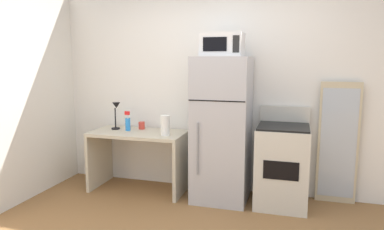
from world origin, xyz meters
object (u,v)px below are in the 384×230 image
(paper_towel_roll, at_px, (165,125))
(microwave, at_px, (222,45))
(refrigerator, at_px, (222,129))
(oven_range, at_px, (282,165))
(desk_lamp, at_px, (116,111))
(spray_bottle, at_px, (128,123))
(coffee_mug, at_px, (142,125))
(leaning_mirror, at_px, (338,143))
(desk, at_px, (139,149))

(paper_towel_roll, height_order, microwave, microwave)
(refrigerator, bearing_deg, microwave, -89.68)
(oven_range, bearing_deg, refrigerator, -179.05)
(oven_range, bearing_deg, desk_lamp, 178.65)
(spray_bottle, bearing_deg, oven_range, -0.58)
(coffee_mug, height_order, microwave, microwave)
(paper_towel_roll, xyz_separation_m, microwave, (0.66, 0.08, 0.94))
(desk_lamp, distance_m, oven_range, 2.15)
(paper_towel_roll, relative_size, leaning_mirror, 0.17)
(spray_bottle, xyz_separation_m, refrigerator, (1.22, -0.03, -0.01))
(refrigerator, bearing_deg, coffee_mug, 171.05)
(refrigerator, bearing_deg, desk, 179.75)
(desk, relative_size, desk_lamp, 3.34)
(desk_lamp, xyz_separation_m, refrigerator, (1.39, -0.06, -0.15))
(paper_towel_roll, relative_size, microwave, 0.52)
(microwave, height_order, leaning_mirror, microwave)
(microwave, bearing_deg, coffee_mug, 169.97)
(paper_towel_roll, xyz_separation_m, refrigerator, (0.66, 0.10, -0.03))
(microwave, bearing_deg, refrigerator, 90.32)
(desk, distance_m, spray_bottle, 0.36)
(microwave, bearing_deg, spray_bottle, 177.55)
(desk_lamp, bearing_deg, paper_towel_roll, -12.32)
(spray_bottle, xyz_separation_m, coffee_mug, (0.13, 0.14, -0.05))
(desk, distance_m, leaning_mirror, 2.38)
(desk, height_order, coffee_mug, coffee_mug)
(refrigerator, bearing_deg, paper_towel_roll, -171.55)
(desk_lamp, distance_m, leaning_mirror, 2.71)
(spray_bottle, height_order, paper_towel_roll, spray_bottle)
(leaning_mirror, bearing_deg, microwave, -167.48)
(paper_towel_roll, xyz_separation_m, leaning_mirror, (1.96, 0.37, -0.17))
(oven_range, bearing_deg, microwave, -177.30)
(spray_bottle, relative_size, leaning_mirror, 0.18)
(desk_lamp, height_order, coffee_mug, desk_lamp)
(oven_range, bearing_deg, leaning_mirror, 23.01)
(spray_bottle, bearing_deg, refrigerator, -1.46)
(paper_towel_roll, relative_size, refrigerator, 0.14)
(desk, distance_m, refrigerator, 1.11)
(microwave, distance_m, oven_range, 1.51)
(paper_towel_roll, xyz_separation_m, oven_range, (1.36, 0.11, -0.40))
(desk, xyz_separation_m, microwave, (1.06, -0.03, 1.28))
(desk_lamp, xyz_separation_m, coffee_mug, (0.30, 0.11, -0.19))
(spray_bottle, bearing_deg, coffee_mug, 48.12)
(refrigerator, xyz_separation_m, leaning_mirror, (1.30, 0.27, -0.14))
(paper_towel_roll, bearing_deg, refrigerator, 8.45)
(desk_lamp, relative_size, paper_towel_roll, 1.47)
(desk, xyz_separation_m, coffee_mug, (-0.03, 0.17, 0.27))
(microwave, bearing_deg, oven_range, 2.70)
(coffee_mug, height_order, paper_towel_roll, paper_towel_roll)
(spray_bottle, bearing_deg, desk, -9.50)
(spray_bottle, relative_size, coffee_mug, 2.62)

